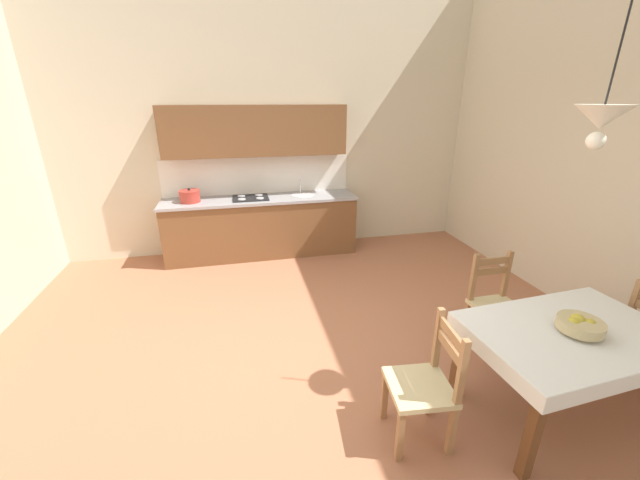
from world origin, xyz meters
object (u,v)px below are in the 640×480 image
Objects in this scene: kitchen_cabinetry at (260,200)px; dining_chair_kitchen_side at (495,305)px; dining_chair_tv_side at (425,385)px; dining_table at (569,345)px; fruit_bowl at (580,325)px; pendant_lamp at (602,119)px.

dining_chair_kitchen_side is (1.99, -2.85, -0.41)m from kitchen_cabinetry.
dining_chair_kitchen_side is 1.42m from dining_chair_tv_side.
dining_chair_kitchen_side is (0.07, 0.86, -0.18)m from dining_table.
kitchen_cabinetry reaches higher than dining_chair_tv_side.
dining_chair_tv_side is at bearing 177.69° from dining_table.
fruit_bowl is 0.37× the size of pendant_lamp.
dining_table is 1.56m from pendant_lamp.
pendant_lamp is at bearing -62.69° from kitchen_cabinetry.
fruit_bowl is at bearing -3.75° from dining_chair_tv_side.
dining_chair_tv_side is at bearing -77.25° from kitchen_cabinetry.
dining_chair_tv_side is at bearing -144.84° from dining_chair_kitchen_side.
dining_chair_tv_side is at bearing 176.25° from fruit_bowl.
kitchen_cabinetry reaches higher than dining_table.
dining_chair_tv_side is 2.01m from pendant_lamp.
kitchen_cabinetry is 3.07× the size of dining_chair_kitchen_side.
dining_chair_kitchen_side is at bearing 78.87° from pendant_lamp.
fruit_bowl is 1.38m from pendant_lamp.
dining_chair_tv_side reaches higher than dining_table.
dining_chair_kitchen_side is at bearing -55.12° from kitchen_cabinetry.
kitchen_cabinetry reaches higher than dining_chair_kitchen_side.
pendant_lamp is at bearing 5.20° from dining_chair_tv_side.
pendant_lamp is (-0.07, 0.14, 1.55)m from dining_table.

